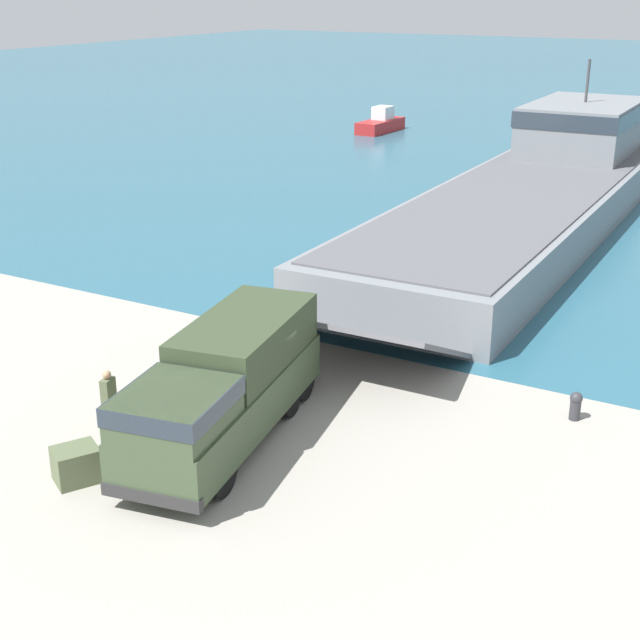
{
  "coord_description": "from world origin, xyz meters",
  "views": [
    {
      "loc": [
        12.91,
        -18.31,
        11.47
      ],
      "look_at": [
        0.44,
        3.74,
        1.84
      ],
      "focal_mm": 50.0,
      "sensor_mm": 36.0,
      "label": 1
    }
  ],
  "objects_px": {
    "military_truck": "(224,385)",
    "cargo_crate": "(76,464)",
    "landing_craft": "(539,185)",
    "mooring_bollard": "(576,405)",
    "soldier_on_ramp": "(109,396)",
    "moored_boat_a": "(381,123)"
  },
  "relations": [
    {
      "from": "landing_craft",
      "to": "mooring_bollard",
      "type": "bearing_deg",
      "value": -71.49
    },
    {
      "from": "military_truck",
      "to": "soldier_on_ramp",
      "type": "relative_size",
      "value": 4.68
    },
    {
      "from": "landing_craft",
      "to": "mooring_bollard",
      "type": "xyz_separation_m",
      "value": [
        7.61,
        -21.81,
        -1.31
      ]
    },
    {
      "from": "soldier_on_ramp",
      "to": "moored_boat_a",
      "type": "distance_m",
      "value": 53.21
    },
    {
      "from": "mooring_bollard",
      "to": "soldier_on_ramp",
      "type": "bearing_deg",
      "value": -147.42
    },
    {
      "from": "landing_craft",
      "to": "soldier_on_ramp",
      "type": "xyz_separation_m",
      "value": [
        -3.21,
        -28.73,
        -0.71
      ]
    },
    {
      "from": "landing_craft",
      "to": "military_truck",
      "type": "xyz_separation_m",
      "value": [
        -0.19,
        -27.6,
        -0.14
      ]
    },
    {
      "from": "soldier_on_ramp",
      "to": "mooring_bollard",
      "type": "xyz_separation_m",
      "value": [
        10.82,
        6.91,
        -0.6
      ]
    },
    {
      "from": "landing_craft",
      "to": "military_truck",
      "type": "bearing_deg",
      "value": -91.11
    },
    {
      "from": "military_truck",
      "to": "soldier_on_ramp",
      "type": "distance_m",
      "value": 3.28
    },
    {
      "from": "landing_craft",
      "to": "mooring_bollard",
      "type": "relative_size",
      "value": 45.19
    },
    {
      "from": "landing_craft",
      "to": "moored_boat_a",
      "type": "distance_m",
      "value": 29.4
    },
    {
      "from": "cargo_crate",
      "to": "soldier_on_ramp",
      "type": "bearing_deg",
      "value": 113.6
    },
    {
      "from": "soldier_on_ramp",
      "to": "military_truck",
      "type": "bearing_deg",
      "value": 10.23
    },
    {
      "from": "military_truck",
      "to": "moored_boat_a",
      "type": "bearing_deg",
      "value": -168.7
    },
    {
      "from": "soldier_on_ramp",
      "to": "cargo_crate",
      "type": "bearing_deg",
      "value": -76.56
    },
    {
      "from": "moored_boat_a",
      "to": "cargo_crate",
      "type": "relative_size",
      "value": 5.08
    },
    {
      "from": "soldier_on_ramp",
      "to": "moored_boat_a",
      "type": "height_order",
      "value": "moored_boat_a"
    },
    {
      "from": "moored_boat_a",
      "to": "mooring_bollard",
      "type": "distance_m",
      "value": 51.48
    },
    {
      "from": "mooring_bollard",
      "to": "landing_craft",
      "type": "bearing_deg",
      "value": 109.23
    },
    {
      "from": "military_truck",
      "to": "cargo_crate",
      "type": "height_order",
      "value": "military_truck"
    },
    {
      "from": "military_truck",
      "to": "cargo_crate",
      "type": "distance_m",
      "value": 4.19
    }
  ]
}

